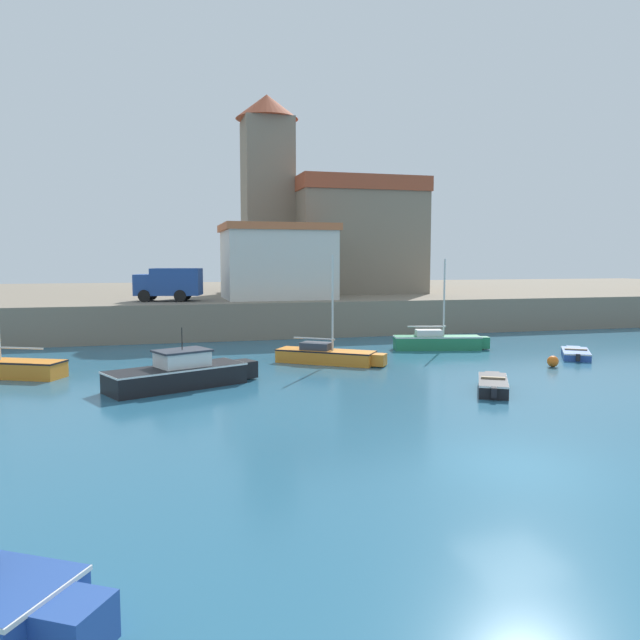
{
  "coord_description": "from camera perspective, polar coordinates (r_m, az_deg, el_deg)",
  "views": [
    {
      "loc": [
        -8.62,
        -13.48,
        5.14
      ],
      "look_at": [
        -0.25,
        17.9,
        2.0
      ],
      "focal_mm": 35.0,
      "sensor_mm": 36.0,
      "label": 1
    }
  ],
  "objects": [
    {
      "name": "dinghy_blue_5",
      "position": [
        35.62,
        22.33,
        -2.82
      ],
      "size": [
        2.77,
        3.5,
        0.48
      ],
      "color": "#284C9E",
      "rests_on": "ground"
    },
    {
      "name": "harbor_shed_near_wharf",
      "position": [
        44.96,
        -3.91,
        5.38
      ],
      "size": [
        7.9,
        6.25,
        5.29
      ],
      "color": "silver",
      "rests_on": "quay_seawall"
    },
    {
      "name": "motorboat_black_0",
      "position": [
        25.88,
        -12.58,
        -4.78
      ],
      "size": [
        6.41,
        3.99,
        2.43
      ],
      "color": "black",
      "rests_on": "ground"
    },
    {
      "name": "sailboat_orange_6",
      "position": [
        30.74,
        -26.83,
        -3.89
      ],
      "size": [
        5.52,
        3.39,
        5.25
      ],
      "color": "orange",
      "rests_on": "ground"
    },
    {
      "name": "church",
      "position": [
        56.37,
        1.02,
        8.19
      ],
      "size": [
        15.16,
        15.42,
        16.36
      ],
      "color": "gray",
      "rests_on": "quay_seawall"
    },
    {
      "name": "truck_on_quay",
      "position": [
        43.18,
        -13.63,
        3.31
      ],
      "size": [
        4.66,
        2.99,
        2.2
      ],
      "color": "#234793",
      "rests_on": "quay_seawall"
    },
    {
      "name": "quay_seawall",
      "position": [
        60.05,
        -6.66,
        1.71
      ],
      "size": [
        120.0,
        40.0,
        2.37
      ],
      "primitive_type": "cube",
      "color": "gray",
      "rests_on": "ground"
    },
    {
      "name": "sailboat_orange_3",
      "position": [
        31.06,
        0.66,
        -3.21
      ],
      "size": [
        5.13,
        4.1,
        5.39
      ],
      "color": "orange",
      "rests_on": "ground"
    },
    {
      "name": "ground_plane",
      "position": [
        16.81,
        17.21,
        -12.53
      ],
      "size": [
        200.0,
        200.0,
        0.0
      ],
      "primitive_type": "plane",
      "color": "#28607F"
    },
    {
      "name": "dinghy_black_7",
      "position": [
        25.46,
        15.53,
        -5.68
      ],
      "size": [
        2.43,
        3.46,
        0.59
      ],
      "color": "black",
      "rests_on": "ground"
    },
    {
      "name": "sailboat_green_1",
      "position": [
        36.46,
        10.77,
        -1.91
      ],
      "size": [
        5.53,
        2.3,
        5.19
      ],
      "color": "#237A4C",
      "rests_on": "ground"
    },
    {
      "name": "mooring_buoy",
      "position": [
        32.09,
        20.52,
        -3.56
      ],
      "size": [
        0.54,
        0.54,
        0.54
      ],
      "primitive_type": "sphere",
      "color": "orange",
      "rests_on": "ground"
    }
  ]
}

